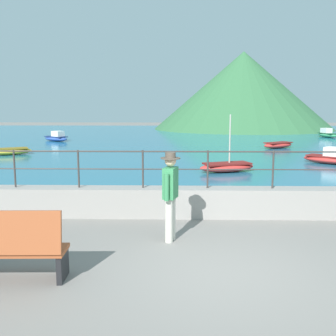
% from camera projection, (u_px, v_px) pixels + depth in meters
% --- Properties ---
extents(ground_plane, '(120.00, 120.00, 0.00)m').
position_uv_depth(ground_plane, '(222.00, 271.00, 6.33)').
color(ground_plane, slate).
extents(promenade_wall, '(20.00, 0.56, 0.70)m').
position_uv_depth(promenade_wall, '(207.00, 202.00, 9.44)').
color(promenade_wall, gray).
rests_on(promenade_wall, ground).
extents(railing, '(18.44, 0.04, 0.90)m').
position_uv_depth(railing, '(208.00, 162.00, 9.29)').
color(railing, '#383330').
rests_on(railing, promenade_wall).
extents(lake_water, '(64.00, 44.32, 0.06)m').
position_uv_depth(lake_water, '(186.00, 139.00, 31.86)').
color(lake_water, '#236B89').
rests_on(lake_water, ground).
extents(hill_main, '(20.40, 20.40, 8.78)m').
position_uv_depth(hill_main, '(243.00, 91.00, 45.22)').
color(hill_main, '#33663D').
rests_on(hill_main, ground).
extents(bench_main, '(1.72, 0.61, 1.13)m').
position_uv_depth(bench_main, '(7.00, 246.00, 5.87)').
color(bench_main, '#9E4C28').
rests_on(bench_main, ground).
extents(person_walking, '(0.38, 0.55, 1.75)m').
position_uv_depth(person_walking, '(170.00, 192.00, 7.64)').
color(person_walking, beige).
rests_on(person_walking, ground).
extents(boat_0, '(2.40, 2.07, 0.76)m').
position_uv_depth(boat_0, '(56.00, 137.00, 29.57)').
color(boat_0, '#2D4C9E').
rests_on(boat_0, lake_water).
extents(boat_1, '(2.47, 1.63, 2.25)m').
position_uv_depth(boat_1, '(227.00, 167.00, 15.62)').
color(boat_1, red).
rests_on(boat_1, lake_water).
extents(boat_2, '(2.46, 1.86, 0.36)m').
position_uv_depth(boat_2, '(10.00, 151.00, 21.17)').
color(boat_2, gold).
rests_on(boat_2, lake_water).
extents(boat_3, '(2.31, 2.21, 0.76)m').
position_uv_depth(boat_3, '(330.00, 158.00, 17.86)').
color(boat_3, red).
rests_on(boat_3, lake_water).
extents(boat_5, '(1.44, 2.45, 0.76)m').
position_uv_depth(boat_5, '(328.00, 134.00, 33.24)').
color(boat_5, '#338C59').
rests_on(boat_5, lake_water).
extents(boat_7, '(2.40, 2.06, 0.36)m').
position_uv_depth(boat_7, '(278.00, 145.00, 24.64)').
color(boat_7, red).
rests_on(boat_7, lake_water).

